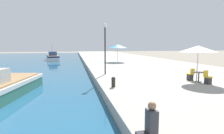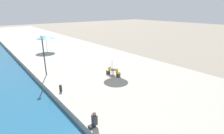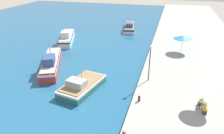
# 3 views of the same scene
# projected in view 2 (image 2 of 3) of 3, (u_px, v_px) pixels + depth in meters

# --- Properties ---
(quay_promenade) EXTENTS (16.00, 90.00, 0.61)m
(quay_promenade) POSITION_uv_depth(u_px,v_px,m) (47.00, 44.00, 39.42)
(quay_promenade) COLOR #A39E93
(quay_promenade) RESTS_ON ground_plane
(cafe_umbrella_pink) EXTENTS (2.54, 2.54, 2.60)m
(cafe_umbrella_pink) POSITION_uv_depth(u_px,v_px,m) (112.00, 55.00, 19.25)
(cafe_umbrella_pink) COLOR #B7B7B7
(cafe_umbrella_pink) RESTS_ON quay_promenade
(cafe_umbrella_white) EXTENTS (3.14, 3.14, 2.80)m
(cafe_umbrella_white) POSITION_uv_depth(u_px,v_px,m) (46.00, 37.00, 30.57)
(cafe_umbrella_white) COLOR #B7B7B7
(cafe_umbrella_white) RESTS_ON quay_promenade
(cafe_table) EXTENTS (0.80, 0.80, 0.74)m
(cafe_table) POSITION_uv_depth(u_px,v_px,m) (113.00, 71.00, 19.78)
(cafe_table) COLOR #333338
(cafe_table) RESTS_ON quay_promenade
(cafe_chair_left) EXTENTS (0.48, 0.50, 0.91)m
(cafe_chair_left) POSITION_uv_depth(u_px,v_px,m) (108.00, 71.00, 20.29)
(cafe_chair_left) COLOR #2D2D33
(cafe_chair_left) RESTS_ON quay_promenade
(cafe_chair_right) EXTENTS (0.48, 0.50, 0.91)m
(cafe_chair_right) POSITION_uv_depth(u_px,v_px,m) (118.00, 74.00, 19.40)
(cafe_chair_right) COLOR #2D2D33
(cafe_chair_right) RESTS_ON quay_promenade
(person_at_quay) EXTENTS (0.57, 0.36, 1.05)m
(person_at_quay) POSITION_uv_depth(u_px,v_px,m) (94.00, 120.00, 11.14)
(person_at_quay) COLOR #232328
(person_at_quay) RESTS_ON quay_promenade
(mooring_bollard) EXTENTS (0.26, 0.26, 0.65)m
(mooring_bollard) POSITION_uv_depth(u_px,v_px,m) (61.00, 88.00, 16.01)
(mooring_bollard) COLOR #2D2823
(mooring_bollard) RESTS_ON quay_promenade
(lamppost) EXTENTS (0.36, 0.36, 4.56)m
(lamppost) POSITION_uv_depth(u_px,v_px,m) (43.00, 49.00, 19.14)
(lamppost) COLOR #232328
(lamppost) RESTS_ON quay_promenade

